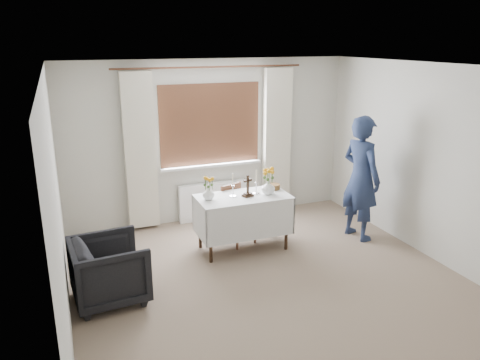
% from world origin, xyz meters
% --- Properties ---
extents(ground, '(5.00, 5.00, 0.00)m').
position_xyz_m(ground, '(0.00, 0.00, 0.00)').
color(ground, gray).
rests_on(ground, ground).
extents(altar_table, '(1.24, 0.64, 0.76)m').
position_xyz_m(altar_table, '(0.04, 1.20, 0.38)').
color(altar_table, white).
rests_on(altar_table, ground).
extents(wooden_chair, '(0.49, 0.49, 0.83)m').
position_xyz_m(wooden_chair, '(0.05, 1.41, 0.42)').
color(wooden_chair, brown).
rests_on(wooden_chair, ground).
extents(armchair, '(0.84, 0.82, 0.71)m').
position_xyz_m(armchair, '(-1.81, 0.51, 0.36)').
color(armchair, black).
rests_on(armchair, ground).
extents(person, '(0.54, 0.72, 1.78)m').
position_xyz_m(person, '(1.74, 0.98, 0.89)').
color(person, navy).
rests_on(person, ground).
extents(radiator, '(1.10, 0.10, 0.60)m').
position_xyz_m(radiator, '(0.00, 2.42, 0.30)').
color(radiator, white).
rests_on(radiator, ground).
extents(wooden_cross, '(0.16, 0.14, 0.29)m').
position_xyz_m(wooden_cross, '(0.09, 1.17, 0.91)').
color(wooden_cross, black).
rests_on(wooden_cross, altar_table).
extents(candlestick_left, '(0.10, 0.10, 0.32)m').
position_xyz_m(candlestick_left, '(-0.10, 1.24, 0.92)').
color(candlestick_left, white).
rests_on(candlestick_left, altar_table).
extents(candlestick_right, '(0.10, 0.10, 0.34)m').
position_xyz_m(candlestick_right, '(0.24, 1.22, 0.93)').
color(candlestick_right, white).
rests_on(candlestick_right, altar_table).
extents(flower_vase_left, '(0.19, 0.19, 0.17)m').
position_xyz_m(flower_vase_left, '(-0.43, 1.24, 0.84)').
color(flower_vase_left, white).
rests_on(flower_vase_left, altar_table).
extents(flower_vase_right, '(0.19, 0.19, 0.19)m').
position_xyz_m(flower_vase_right, '(0.38, 1.16, 0.86)').
color(flower_vase_right, white).
rests_on(flower_vase_right, altar_table).
extents(wicker_basket, '(0.22, 0.22, 0.07)m').
position_xyz_m(wicker_basket, '(0.54, 1.33, 0.80)').
color(wicker_basket, brown).
rests_on(wicker_basket, altar_table).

